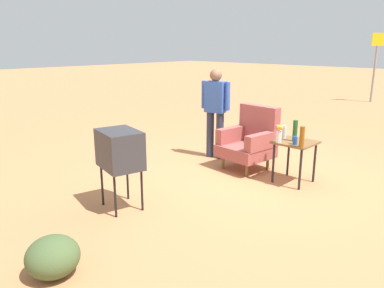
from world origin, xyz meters
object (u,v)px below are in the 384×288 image
(road_sign, at_px, (375,64))
(person_standing, at_px, (215,108))
(soda_can_blue, at_px, (295,140))
(flower_vase, at_px, (279,133))
(side_table, at_px, (295,148))
(bottle_short_clear, at_px, (284,132))
(bottle_wine_green, at_px, (295,131))
(armchair, at_px, (250,140))
(bottle_tall_amber, at_px, (302,137))
(tv_on_stand, at_px, (120,150))

(road_sign, bearing_deg, person_standing, -87.91)
(soda_can_blue, xyz_separation_m, flower_vase, (-0.24, -0.06, 0.09))
(side_table, bearing_deg, bottle_short_clear, 165.69)
(bottle_wine_green, xyz_separation_m, flower_vase, (-0.13, -0.24, -0.01))
(road_sign, xyz_separation_m, soda_can_blue, (2.15, -9.63, -0.67))
(road_sign, distance_m, bottle_wine_green, 9.68)
(armchair, xyz_separation_m, bottle_short_clear, (0.66, -0.04, 0.25))
(bottle_tall_amber, bearing_deg, person_standing, 167.98)
(armchair, bearing_deg, person_standing, 174.94)
(bottle_tall_amber, distance_m, bottle_short_clear, 0.54)
(armchair, xyz_separation_m, person_standing, (-0.84, 0.07, 0.44))
(soda_can_blue, bearing_deg, side_table, 115.12)
(armchair, relative_size, person_standing, 0.65)
(person_standing, height_order, road_sign, road_sign)
(person_standing, distance_m, soda_can_blue, 1.86)
(side_table, distance_m, flower_vase, 0.37)
(armchair, relative_size, side_table, 1.63)
(soda_can_blue, relative_size, bottle_short_clear, 0.61)
(bottle_short_clear, height_order, flower_vase, flower_vase)
(side_table, xyz_separation_m, tv_on_stand, (-1.14, -2.37, 0.23))
(person_standing, bearing_deg, bottle_tall_amber, -12.02)
(side_table, distance_m, tv_on_stand, 2.64)
(bottle_wine_green, xyz_separation_m, soda_can_blue, (0.11, -0.18, -0.10))
(person_standing, bearing_deg, armchair, -5.06)
(bottle_tall_amber, bearing_deg, tv_on_stand, -122.49)
(armchair, relative_size, bottle_tall_amber, 3.53)
(person_standing, xyz_separation_m, bottle_short_clear, (1.49, -0.12, -0.19))
(person_standing, bearing_deg, bottle_wine_green, -5.60)
(bottle_wine_green, distance_m, flower_vase, 0.27)
(tv_on_stand, xyz_separation_m, road_sign, (-0.93, 11.83, 0.60))
(tv_on_stand, relative_size, bottle_wine_green, 3.22)
(person_standing, relative_size, soda_can_blue, 13.44)
(armchair, relative_size, flower_vase, 4.00)
(tv_on_stand, relative_size, person_standing, 0.63)
(tv_on_stand, relative_size, soda_can_blue, 8.44)
(soda_can_blue, relative_size, flower_vase, 0.46)
(person_standing, xyz_separation_m, soda_can_blue, (1.81, -0.35, -0.23))
(side_table, distance_m, person_standing, 1.78)
(armchair, distance_m, bottle_tall_amber, 1.20)
(armchair, height_order, soda_can_blue, armchair)
(armchair, distance_m, bottle_wine_green, 0.92)
(armchair, relative_size, bottle_wine_green, 3.31)
(side_table, relative_size, person_standing, 0.40)
(bottle_tall_amber, bearing_deg, armchair, 162.94)
(soda_can_blue, bearing_deg, bottle_wine_green, 120.41)
(side_table, height_order, bottle_tall_amber, bottle_tall_amber)
(soda_can_blue, bearing_deg, road_sign, 102.57)
(side_table, relative_size, bottle_wine_green, 2.03)
(road_sign, bearing_deg, armchair, -82.83)
(bottle_tall_amber, xyz_separation_m, bottle_short_clear, (-0.45, 0.30, -0.05))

